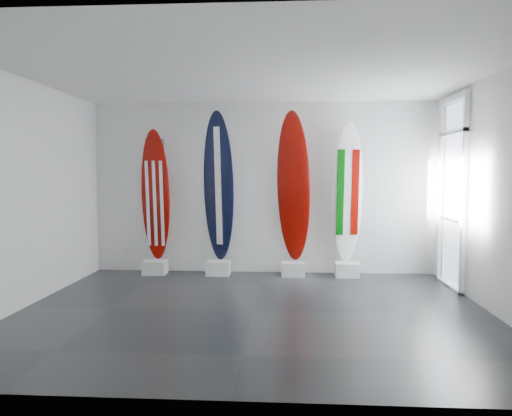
# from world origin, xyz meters

# --- Properties ---
(floor) EXTENTS (6.00, 6.00, 0.00)m
(floor) POSITION_xyz_m (0.00, 0.00, 0.00)
(floor) COLOR black
(floor) RESTS_ON ground
(ceiling) EXTENTS (6.00, 6.00, 0.00)m
(ceiling) POSITION_xyz_m (0.00, 0.00, 3.00)
(ceiling) COLOR white
(ceiling) RESTS_ON wall_back
(wall_back) EXTENTS (6.00, 0.00, 6.00)m
(wall_back) POSITION_xyz_m (0.00, 2.50, 1.50)
(wall_back) COLOR silver
(wall_back) RESTS_ON ground
(wall_front) EXTENTS (6.00, 0.00, 6.00)m
(wall_front) POSITION_xyz_m (0.00, -2.50, 1.50)
(wall_front) COLOR silver
(wall_front) RESTS_ON ground
(wall_left) EXTENTS (0.00, 5.00, 5.00)m
(wall_left) POSITION_xyz_m (-3.00, 0.00, 1.50)
(wall_left) COLOR silver
(wall_left) RESTS_ON ground
(wall_right) EXTENTS (0.00, 5.00, 5.00)m
(wall_right) POSITION_xyz_m (3.00, 0.00, 1.50)
(wall_right) COLOR silver
(wall_right) RESTS_ON ground
(display_block_usa) EXTENTS (0.40, 0.30, 0.24)m
(display_block_usa) POSITION_xyz_m (-1.87, 2.18, 0.12)
(display_block_usa) COLOR white
(display_block_usa) RESTS_ON floor
(surfboard_usa) EXTENTS (0.54, 0.28, 2.29)m
(surfboard_usa) POSITION_xyz_m (-1.87, 2.28, 1.38)
(surfboard_usa) COLOR #7D0802
(surfboard_usa) RESTS_ON display_block_usa
(display_block_navy) EXTENTS (0.40, 0.30, 0.24)m
(display_block_navy) POSITION_xyz_m (-0.76, 2.18, 0.12)
(display_block_navy) COLOR white
(display_block_navy) RESTS_ON floor
(surfboard_navy) EXTENTS (0.62, 0.40, 2.60)m
(surfboard_navy) POSITION_xyz_m (-0.76, 2.28, 1.54)
(surfboard_navy) COLOR black
(surfboard_navy) RESTS_ON display_block_navy
(display_block_swiss) EXTENTS (0.40, 0.30, 0.24)m
(display_block_swiss) POSITION_xyz_m (0.54, 2.18, 0.12)
(display_block_swiss) COLOR white
(display_block_swiss) RESTS_ON floor
(surfboard_swiss) EXTENTS (0.66, 0.51, 2.59)m
(surfboard_swiss) POSITION_xyz_m (0.54, 2.28, 1.53)
(surfboard_swiss) COLOR #7D0802
(surfboard_swiss) RESTS_ON display_block_swiss
(display_block_italy) EXTENTS (0.40, 0.30, 0.24)m
(display_block_italy) POSITION_xyz_m (1.46, 2.18, 0.12)
(display_block_italy) COLOR white
(display_block_italy) RESTS_ON floor
(surfboard_italy) EXTENTS (0.57, 0.30, 2.39)m
(surfboard_italy) POSITION_xyz_m (1.46, 2.28, 1.43)
(surfboard_italy) COLOR white
(surfboard_italy) RESTS_ON display_block_italy
(wall_outlet) EXTENTS (0.09, 0.02, 0.13)m
(wall_outlet) POSITION_xyz_m (-2.45, 2.48, 0.35)
(wall_outlet) COLOR silver
(wall_outlet) RESTS_ON wall_back
(glass_door) EXTENTS (0.12, 1.16, 2.85)m
(glass_door) POSITION_xyz_m (2.97, 1.55, 1.43)
(glass_door) COLOR white
(glass_door) RESTS_ON floor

